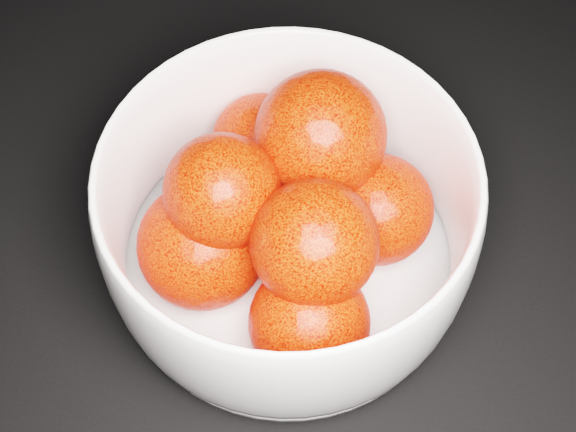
% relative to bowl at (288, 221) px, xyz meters
% --- Properties ---
extents(bowl, '(0.23, 0.23, 0.11)m').
position_rel_bowl_xyz_m(bowl, '(0.00, 0.00, 0.00)').
color(bowl, white).
rests_on(bowl, ground).
extents(orange_pile, '(0.16, 0.17, 0.12)m').
position_rel_bowl_xyz_m(orange_pile, '(-0.00, -0.00, 0.01)').
color(orange_pile, red).
rests_on(orange_pile, bowl).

